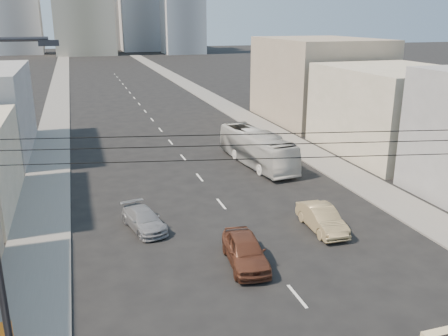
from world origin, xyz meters
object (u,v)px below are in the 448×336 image
city_bus (257,148)px  sedan_tan (322,219)px  sedan_grey (144,220)px  sedan_brown (245,250)px

city_bus → sedan_tan: 13.88m
sedan_grey → city_bus: bearing=29.2°
sedan_brown → sedan_tan: bearing=30.0°
city_bus → sedan_brown: (-6.99, -16.42, -0.70)m
sedan_brown → sedan_grey: sedan_brown is taller
city_bus → sedan_grey: 15.51m
sedan_tan → sedan_brown: bearing=-153.8°
sedan_brown → sedan_grey: 7.40m
city_bus → sedan_brown: size_ratio=2.31×
city_bus → sedan_tan: size_ratio=2.39×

